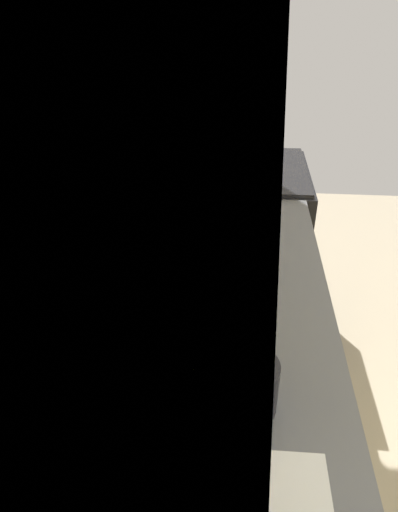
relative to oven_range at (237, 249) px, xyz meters
The scene contains 4 objects.
wall_back 1.80m from the oven_range, 165.92° to the left, with size 4.30×0.12×2.57m, color #EACC86.
oven_range is the anchor object (origin of this frame).
bowl 0.78m from the oven_range, behind, with size 0.15×0.15×0.05m.
kettle 1.54m from the oven_range, behind, with size 0.21×0.16×0.15m.
Camera 1 is at (-0.70, 1.10, 1.83)m, focal length 34.42 mm.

